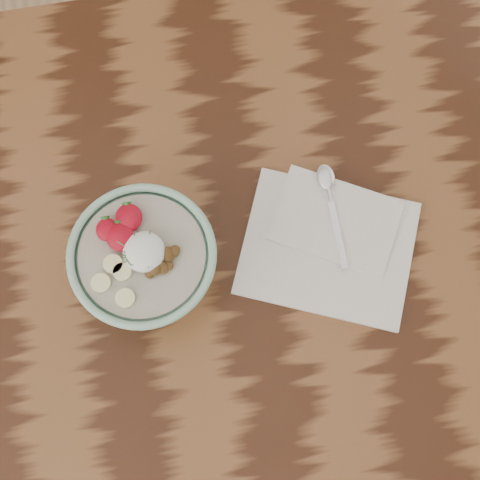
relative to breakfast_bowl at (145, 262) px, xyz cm
name	(u,v)px	position (x,y,z in cm)	size (l,w,h in cm)	color
table	(120,257)	(-5.90, 5.77, -16.48)	(160.00, 90.00, 75.00)	#371B0D
breakfast_bowl	(145,262)	(0.00, 0.00, 0.00)	(21.15, 21.15, 14.16)	#8EBFA4
napkin	(329,242)	(28.26, -0.08, -6.51)	(32.34, 29.71, 1.61)	white
spoon	(329,191)	(29.64, 7.80, -5.20)	(2.93, 17.34, 0.91)	silver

